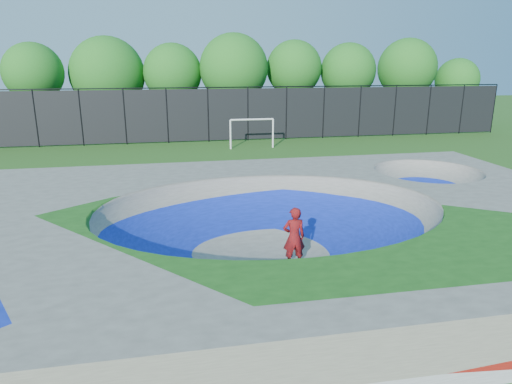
% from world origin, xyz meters
% --- Properties ---
extents(ground, '(120.00, 120.00, 0.00)m').
position_xyz_m(ground, '(0.00, 0.00, 0.00)').
color(ground, '#245116').
rests_on(ground, ground).
extents(skate_deck, '(22.00, 14.00, 1.50)m').
position_xyz_m(skate_deck, '(0.00, 0.00, 0.75)').
color(skate_deck, gray).
rests_on(skate_deck, ground).
extents(skater, '(0.67, 0.44, 1.83)m').
position_xyz_m(skater, '(0.43, -1.27, 0.91)').
color(skater, red).
rests_on(skater, ground).
extents(skateboard, '(0.78, 0.22, 0.05)m').
position_xyz_m(skateboard, '(0.43, -1.27, 0.03)').
color(skateboard, black).
rests_on(skateboard, ground).
extents(soccer_goal, '(3.12, 0.12, 2.06)m').
position_xyz_m(soccer_goal, '(2.70, 17.73, 1.43)').
color(soccer_goal, silver).
rests_on(soccer_goal, ground).
extents(fence, '(48.09, 0.09, 4.04)m').
position_xyz_m(fence, '(0.00, 21.00, 2.10)').
color(fence, black).
rests_on(fence, ground).
extents(treeline, '(51.73, 7.51, 8.10)m').
position_xyz_m(treeline, '(1.03, 25.91, 4.99)').
color(treeline, '#4F3727').
rests_on(treeline, ground).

